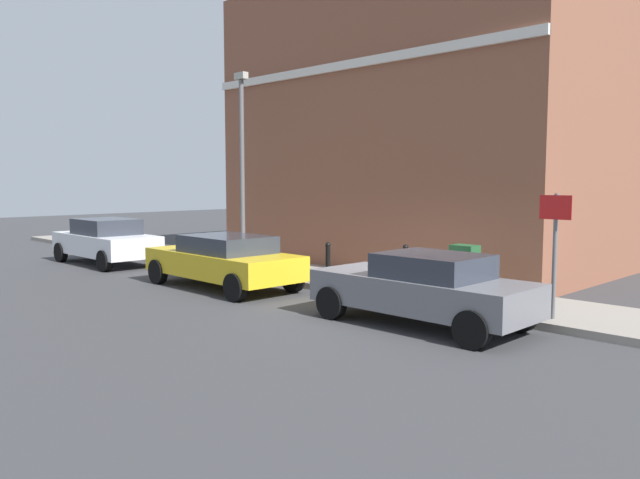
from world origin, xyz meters
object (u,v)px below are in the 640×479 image
Objects in this scene: street_sign at (555,237)px; bollard_far_kerb at (328,262)px; car_yellow at (224,260)px; bollard_near_cabinet at (405,265)px; car_white at (106,241)px; utility_cabinet at (464,273)px; lamppost at (242,160)px; car_grey at (424,288)px.

bollard_far_kerb is at bearing 91.98° from street_sign.
car_yellow is 4.50m from bollard_near_cabinet.
car_yellow is 4.32× the size of bollard_near_cabinet.
utility_cabinet is at bearing -167.98° from car_white.
car_yellow is at bearing 124.54° from bollard_near_cabinet.
bollard_near_cabinet and bollard_far_kerb have the same top height.
car_yellow is 7.93m from street_sign.
lamppost is (0.01, 7.77, 2.62)m from utility_cabinet.
car_grey is 12.28m from car_white.
car_white is 3.70× the size of utility_cabinet.
bollard_near_cabinet is 1.89m from bollard_far_kerb.
street_sign is at bearing -105.77° from utility_cabinet.
car_grey is 5.95m from car_yellow.
car_white is at bearing 0.50° from car_grey.
bollard_far_kerb is 0.45× the size of street_sign.
lamppost reaches higher than car_yellow.
utility_cabinet is 8.20m from lamppost.
lamppost is at bearing -15.67° from car_grey.
lamppost is at bearing 86.26° from street_sign.
street_sign is (-0.65, -2.29, 0.98)m from utility_cabinet.
car_yellow is 2.62m from bollard_far_kerb.
car_grey reaches higher than bollard_near_cabinet.
lamppost is at bearing 89.92° from utility_cabinet.
lamppost reaches higher than bollard_near_cabinet.
street_sign is at bearing -137.00° from car_grey.
bollard_near_cabinet is 0.18× the size of lamppost.
street_sign reaches higher than car_white.
bollard_far_kerb is (1.62, -8.40, -0.05)m from car_white.
lamppost is at bearing 79.20° from bollard_far_kerb.
lamppost reaches higher than car_grey.
bollard_far_kerb is 0.18× the size of lamppost.
lamppost is (2.46, 2.39, 2.59)m from car_yellow.
car_grey is 3.67× the size of utility_cabinet.
utility_cabinet is (2.45, -5.38, -0.03)m from car_yellow.
car_white is at bearing 122.03° from lamppost.
utility_cabinet is at bearing -75.77° from bollard_far_kerb.
utility_cabinet is 0.50× the size of street_sign.
street_sign is (1.81, -14.00, 0.90)m from car_white.
car_yellow is 1.95× the size of street_sign.
bollard_far_kerb is at bearing -100.80° from lamppost.
car_grey is 2.34m from utility_cabinet.
bollard_far_kerb is (-0.84, 3.31, 0.02)m from utility_cabinet.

